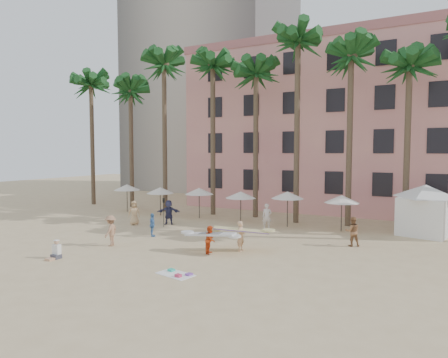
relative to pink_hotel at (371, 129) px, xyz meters
name	(u,v)px	position (x,y,z in m)	size (l,w,h in m)	color
ground	(155,261)	(-7.00, -26.00, -8.00)	(120.00, 120.00, 0.00)	#D1B789
pink_hotel	(371,129)	(0.00, 0.00, 0.00)	(35.00, 14.00, 16.00)	#F4A394
grey_tower	(213,26)	(-25.00, 12.00, 17.00)	(22.00, 18.00, 50.00)	#A89E8E
palm_row	(270,64)	(-6.49, -11.00, 4.97)	(44.40, 5.40, 16.30)	brown
umbrella_row	(219,193)	(-10.00, -13.50, -5.67)	(22.50, 2.70, 2.73)	#332B23
cabana	(425,205)	(5.33, -12.04, -5.93)	(5.49, 5.49, 3.50)	white
beach_towel	(177,274)	(-4.69, -27.34, -7.97)	(1.97, 1.35, 0.14)	white
carrier_yellow	(241,234)	(-3.94, -21.92, -7.01)	(3.18, 2.09, 1.75)	tan
carrier_white	(210,238)	(-5.24, -23.23, -7.14)	(2.96, 1.06, 1.57)	#EF4C19
beachgoers	(184,220)	(-9.68, -19.26, -7.07)	(17.52, 10.37, 1.93)	tan
paddle	(164,209)	(-12.33, -18.06, -6.59)	(0.18, 0.04, 2.23)	black
seated_man	(56,252)	(-12.03, -28.12, -7.65)	(0.45, 0.78, 1.01)	#3F3F4C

